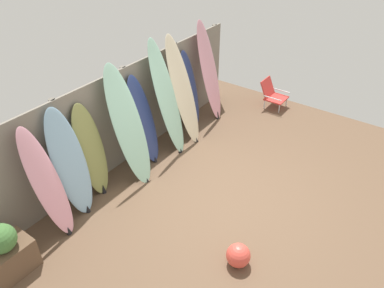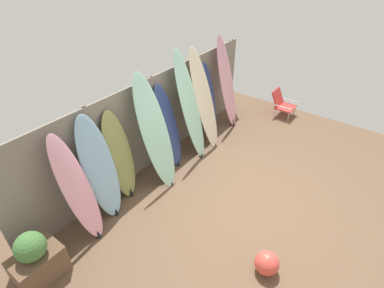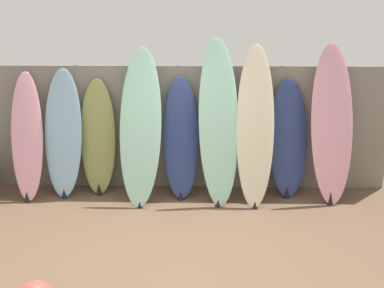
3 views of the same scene
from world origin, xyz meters
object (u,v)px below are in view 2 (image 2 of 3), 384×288
object	(u,v)px
beach_ball	(267,263)
surfboard_pink_8	(227,83)
surfboard_pink_0	(77,190)
surfboard_cream_6	(204,100)
surfboard_seafoam_3	(155,134)
beach_chair	(282,103)
surfboard_olive_2	(120,157)
planter_box	(37,260)
surfboard_navy_7	(209,100)
surfboard_skyblue_1	(100,169)
surfboard_seafoam_5	(190,107)
surfboard_navy_4	(169,127)

from	to	relation	value
beach_ball	surfboard_pink_8	bearing A→B (deg)	39.11
surfboard_pink_0	surfboard_cream_6	xyz separation A→B (m)	(3.13, -0.05, 0.19)
surfboard_seafoam_3	beach_ball	bearing A→B (deg)	-103.33
beach_chair	surfboard_pink_0	bearing A→B (deg)	-173.61
surfboard_olive_2	planter_box	size ratio (longest dim) A/B	1.97
surfboard_seafoam_3	surfboard_navy_7	size ratio (longest dim) A/B	1.25
surfboard_skyblue_1	planter_box	world-z (taller)	surfboard_skyblue_1
surfboard_cream_6	surfboard_pink_8	distance (m)	1.04
surfboard_skyblue_1	surfboard_olive_2	distance (m)	0.48
surfboard_pink_8	beach_chair	world-z (taller)	surfboard_pink_8
surfboard_seafoam_3	planter_box	size ratio (longest dim) A/B	2.50
surfboard_navy_7	beach_chair	xyz separation A→B (m)	(1.79, -1.08, -0.49)
surfboard_pink_0	beach_chair	size ratio (longest dim) A/B	2.72
surfboard_cream_6	surfboard_olive_2	bearing A→B (deg)	174.38
surfboard_skyblue_1	surfboard_seafoam_5	world-z (taller)	surfboard_seafoam_5
planter_box	surfboard_pink_0	bearing A→B (deg)	9.51
surfboard_seafoam_3	surfboard_olive_2	bearing A→B (deg)	159.61
surfboard_seafoam_5	surfboard_cream_6	bearing A→B (deg)	0.11
beach_ball	planter_box	bearing A→B (deg)	127.72
surfboard_navy_4	planter_box	bearing A→B (deg)	-175.60
surfboard_olive_2	surfboard_navy_7	distance (m)	2.68
surfboard_cream_6	surfboard_navy_7	distance (m)	0.58
surfboard_skyblue_1	surfboard_seafoam_3	distance (m)	1.13
surfboard_olive_2	surfboard_pink_0	bearing A→B (deg)	-170.24
surfboard_seafoam_5	beach_chair	distance (m)	3.01
surfboard_skyblue_1	beach_ball	bearing A→B (deg)	-78.84
surfboard_pink_0	surfboard_skyblue_1	world-z (taller)	surfboard_skyblue_1
surfboard_seafoam_5	beach_ball	bearing A→B (deg)	-123.16
surfboard_pink_0	beach_ball	distance (m)	2.83
surfboard_pink_0	surfboard_navy_4	distance (m)	2.13
surfboard_navy_4	surfboard_pink_8	world-z (taller)	surfboard_pink_8
surfboard_navy_4	surfboard_cream_6	world-z (taller)	surfboard_cream_6
surfboard_seafoam_3	surfboard_skyblue_1	bearing A→B (deg)	171.52
surfboard_olive_2	surfboard_seafoam_5	distance (m)	1.73
surfboard_seafoam_5	planter_box	world-z (taller)	surfboard_seafoam_5
surfboard_navy_4	surfboard_cream_6	size ratio (longest dim) A/B	0.79
surfboard_seafoam_5	beach_ball	xyz separation A→B (m)	(-1.64, -2.51, -0.92)
beach_chair	planter_box	distance (m)	6.33
surfboard_skyblue_1	surfboard_olive_2	world-z (taller)	surfboard_skyblue_1
beach_chair	planter_box	size ratio (longest dim) A/B	0.77
surfboard_navy_4	surfboard_seafoam_3	bearing A→B (deg)	-163.14
surfboard_seafoam_3	surfboard_seafoam_5	distance (m)	1.05
surfboard_pink_8	planter_box	distance (m)	5.09
surfboard_cream_6	planter_box	size ratio (longest dim) A/B	2.55
surfboard_seafoam_5	surfboard_pink_0	bearing A→B (deg)	178.84
surfboard_navy_4	surfboard_seafoam_5	distance (m)	0.59
surfboard_navy_4	surfboard_navy_7	size ratio (longest dim) A/B	1.02
surfboard_navy_7	planter_box	distance (m)	4.52
surfboard_pink_0	surfboard_olive_2	xyz separation A→B (m)	(0.94, 0.16, -0.05)
surfboard_navy_4	surfboard_seafoam_5	bearing A→B (deg)	-15.03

